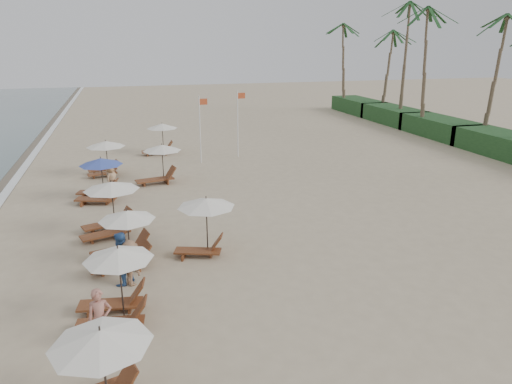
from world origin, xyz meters
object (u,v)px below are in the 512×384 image
object	(u,v)px
lounger_station_5	(104,156)
inland_station_1	(158,162)
beachgoer_far_b	(111,179)
inland_station_2	(159,137)
beachgoer_near	(100,319)
lounger_station_2	(121,240)
flag_pole_near	(200,126)
inland_station_0	(203,218)
beachgoer_mid_a	(120,259)
lounger_station_3	(108,209)
lounger_station_0	(94,376)
lounger_station_4	(98,181)
beachgoer_mid_b	(130,263)
lounger_station_1	(113,289)

from	to	relation	value
lounger_station_5	inland_station_1	world-z (taller)	inland_station_1
inland_station_1	beachgoer_far_b	size ratio (longest dim) A/B	1.65
inland_station_2	beachgoer_near	distance (m)	23.24
lounger_station_2	flag_pole_near	bearing A→B (deg)	69.38
inland_station_0	inland_station_2	xyz separation A→B (m)	(-0.18, 17.81, -0.18)
beachgoer_near	beachgoer_mid_a	size ratio (longest dim) A/B	0.93
beachgoer_near	lounger_station_2	bearing A→B (deg)	77.39
lounger_station_3	lounger_station_5	world-z (taller)	lounger_station_3
inland_station_2	beachgoer_far_b	bearing A→B (deg)	-110.22
lounger_station_2	beachgoer_far_b	world-z (taller)	lounger_station_2
lounger_station_3	beachgoer_near	world-z (taller)	lounger_station_3
beachgoer_near	flag_pole_near	xyz separation A→B (m)	(6.02, 19.56, 1.64)
lounger_station_0	beachgoer_far_b	world-z (taller)	lounger_station_0
lounger_station_4	beachgoer_mid_b	distance (m)	9.77
inland_station_2	beachgoer_mid_a	world-z (taller)	inland_station_2
lounger_station_1	beachgoer_far_b	bearing A→B (deg)	90.77
lounger_station_1	beachgoer_mid_b	bearing A→B (deg)	75.59
lounger_station_5	lounger_station_4	bearing A→B (deg)	-92.47
inland_station_0	beachgoer_far_b	xyz separation A→B (m)	(-3.52, 8.72, -0.59)
lounger_station_5	lounger_station_1	bearing A→B (deg)	-87.97
inland_station_0	beachgoer_mid_a	size ratio (longest dim) A/B	1.37
lounger_station_3	lounger_station_1	bearing A→B (deg)	-88.02
lounger_station_0	inland_station_0	bearing A→B (deg)	64.69
inland_station_0	beachgoer_mid_a	world-z (taller)	inland_station_0
lounger_station_3	flag_pole_near	size ratio (longest dim) A/B	0.59
lounger_station_4	beachgoer_mid_b	bearing A→B (deg)	-81.98
lounger_station_2	lounger_station_5	world-z (taller)	lounger_station_5
inland_station_1	lounger_station_3	bearing A→B (deg)	-110.52
inland_station_0	beachgoer_far_b	size ratio (longest dim) A/B	1.47
lounger_station_3	beachgoer_mid_a	size ratio (longest dim) A/B	1.43
inland_station_1	flag_pole_near	world-z (taller)	flag_pole_near
lounger_station_1	inland_station_0	size ratio (longest dim) A/B	0.96
lounger_station_5	inland_station_1	distance (m)	4.10
inland_station_1	beachgoer_mid_b	bearing A→B (deg)	-99.13
lounger_station_3	beachgoer_mid_a	bearing A→B (deg)	-84.25
lounger_station_1	flag_pole_near	distance (m)	19.23
lounger_station_0	lounger_station_3	world-z (taller)	lounger_station_3
lounger_station_2	lounger_station_5	distance (m)	13.03
lounger_station_1	lounger_station_3	size ratio (longest dim) A/B	0.92
lounger_station_0	lounger_station_4	size ratio (longest dim) A/B	0.94
lounger_station_3	flag_pole_near	world-z (taller)	flag_pole_near
lounger_station_2	lounger_station_3	xyz separation A→B (m)	(-0.50, 3.03, 0.21)
beachgoer_far_b	lounger_station_4	bearing A→B (deg)	167.79
lounger_station_3	beachgoer_mid_b	size ratio (longest dim) A/B	1.66
flag_pole_near	inland_station_0	bearing A→B (deg)	-99.23
beachgoer_mid_a	beachgoer_far_b	world-z (taller)	beachgoer_mid_a
lounger_station_4	lounger_station_2	bearing A→B (deg)	-82.21
lounger_station_2	inland_station_2	bearing A→B (deg)	80.72
inland_station_0	inland_station_1	size ratio (longest dim) A/B	0.89
lounger_station_4	flag_pole_near	xyz separation A→B (m)	(6.51, 6.52, 1.45)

